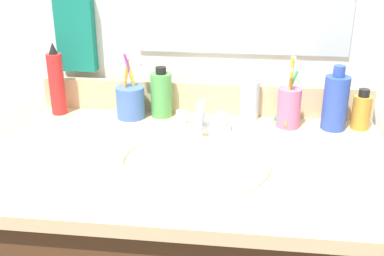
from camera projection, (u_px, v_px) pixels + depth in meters
name	position (u px, v px, depth m)	size (l,w,h in m)	color
countertop	(191.00, 161.00, 1.12)	(0.95, 0.61, 0.03)	#D1B284
backsplash	(204.00, 98.00, 1.37)	(0.95, 0.02, 0.09)	#D1B284
back_wall	(205.00, 137.00, 1.48)	(2.05, 0.04, 1.30)	white
hand_towel	(76.00, 33.00, 1.36)	(0.11, 0.04, 0.22)	#147260
sink_basin	(192.00, 173.00, 1.10)	(0.36, 0.36, 0.11)	white
faucet	(201.00, 120.00, 1.26)	(0.16, 0.10, 0.08)	silver
bottle_shampoo_blue	(336.00, 102.00, 1.24)	(0.07, 0.07, 0.17)	#2D4CB2
bottle_gel_clear	(250.00, 98.00, 1.32)	(0.05, 0.05, 0.13)	silver
bottle_oil_amber	(362.00, 111.00, 1.26)	(0.05, 0.05, 0.11)	gold
bottle_spray_red	(56.00, 82.00, 1.34)	(0.04, 0.04, 0.21)	red
bottle_toner_green	(161.00, 94.00, 1.34)	(0.06, 0.06, 0.14)	#4C9E4C
cup_blue_plastic	(131.00, 101.00, 1.33)	(0.08, 0.09, 0.19)	#3F66B7
cup_pink	(289.00, 106.00, 1.26)	(0.07, 0.08, 0.19)	#D16693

